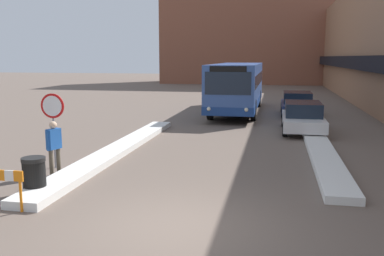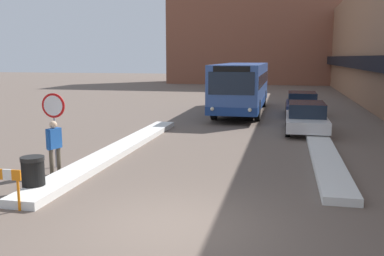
{
  "view_description": "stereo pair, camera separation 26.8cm",
  "coord_description": "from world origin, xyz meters",
  "px_view_note": "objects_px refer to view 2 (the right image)",
  "views": [
    {
      "loc": [
        1.95,
        -8.01,
        3.4
      ],
      "look_at": [
        -0.56,
        4.76,
        1.24
      ],
      "focal_mm": 40.0,
      "sensor_mm": 36.0,
      "label": 1
    },
    {
      "loc": [
        2.21,
        -7.96,
        3.4
      ],
      "look_at": [
        -0.56,
        4.76,
        1.24
      ],
      "focal_mm": 40.0,
      "sensor_mm": 36.0,
      "label": 2
    }
  ],
  "objects_px": {
    "city_bus": "(242,86)",
    "parked_car_front": "(306,117)",
    "parked_car_back": "(302,104)",
    "pedestrian": "(54,143)",
    "stop_sign": "(54,114)",
    "trash_bin": "(33,175)"
  },
  "relations": [
    {
      "from": "city_bus",
      "to": "stop_sign",
      "type": "relative_size",
      "value": 4.75
    },
    {
      "from": "stop_sign",
      "to": "pedestrian",
      "type": "height_order",
      "value": "stop_sign"
    },
    {
      "from": "city_bus",
      "to": "pedestrian",
      "type": "bearing_deg",
      "value": -104.12
    },
    {
      "from": "pedestrian",
      "to": "city_bus",
      "type": "bearing_deg",
      "value": 3.28
    },
    {
      "from": "city_bus",
      "to": "parked_car_front",
      "type": "distance_m",
      "value": 7.42
    },
    {
      "from": "parked_car_back",
      "to": "parked_car_front",
      "type": "bearing_deg",
      "value": -90.0
    },
    {
      "from": "stop_sign",
      "to": "trash_bin",
      "type": "relative_size",
      "value": 2.44
    },
    {
      "from": "parked_car_front",
      "to": "parked_car_back",
      "type": "xyz_separation_m",
      "value": [
        0.0,
        5.83,
        0.01
      ]
    },
    {
      "from": "city_bus",
      "to": "parked_car_front",
      "type": "height_order",
      "value": "city_bus"
    },
    {
      "from": "city_bus",
      "to": "parked_car_front",
      "type": "xyz_separation_m",
      "value": [
        3.6,
        -6.42,
        -0.98
      ]
    },
    {
      "from": "parked_car_front",
      "to": "pedestrian",
      "type": "xyz_separation_m",
      "value": [
        -7.49,
        -9.05,
        0.27
      ]
    },
    {
      "from": "parked_car_front",
      "to": "trash_bin",
      "type": "xyz_separation_m",
      "value": [
        -7.1,
        -10.77,
        -0.21
      ]
    },
    {
      "from": "trash_bin",
      "to": "city_bus",
      "type": "bearing_deg",
      "value": 78.47
    },
    {
      "from": "city_bus",
      "to": "trash_bin",
      "type": "height_order",
      "value": "city_bus"
    },
    {
      "from": "parked_car_back",
      "to": "stop_sign",
      "type": "bearing_deg",
      "value": -119.34
    },
    {
      "from": "city_bus",
      "to": "pedestrian",
      "type": "height_order",
      "value": "city_bus"
    },
    {
      "from": "parked_car_back",
      "to": "pedestrian",
      "type": "bearing_deg",
      "value": -116.71
    },
    {
      "from": "parked_car_back",
      "to": "trash_bin",
      "type": "xyz_separation_m",
      "value": [
        -7.1,
        -16.6,
        -0.22
      ]
    },
    {
      "from": "parked_car_back",
      "to": "stop_sign",
      "type": "distance_m",
      "value": 16.19
    },
    {
      "from": "parked_car_front",
      "to": "trash_bin",
      "type": "bearing_deg",
      "value": -123.42
    },
    {
      "from": "city_bus",
      "to": "parked_car_back",
      "type": "bearing_deg",
      "value": -9.2
    },
    {
      "from": "pedestrian",
      "to": "trash_bin",
      "type": "height_order",
      "value": "pedestrian"
    }
  ]
}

